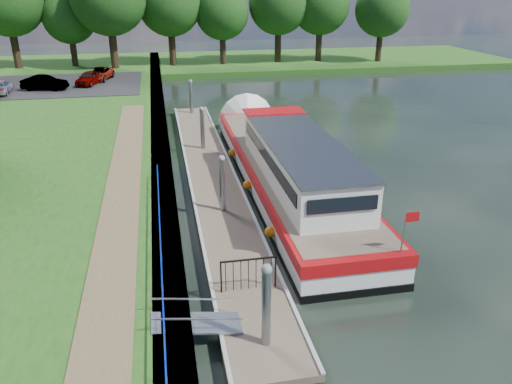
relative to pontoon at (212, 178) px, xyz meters
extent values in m
plane|color=black|center=(0.00, -13.00, -0.18)|extent=(160.00, 160.00, 0.00)
cube|color=#473D2D|center=(-2.55, 2.00, 0.20)|extent=(1.10, 90.00, 0.78)
cube|color=#204C15|center=(12.00, 39.00, 0.12)|extent=(60.00, 18.00, 0.60)
cube|color=brown|center=(-4.40, -5.00, 0.62)|extent=(1.60, 40.00, 0.05)
cube|color=black|center=(-11.00, 25.00, 0.62)|extent=(14.00, 12.00, 0.06)
cube|color=#0C2DBF|center=(-2.75, -10.00, 1.29)|extent=(0.04, 18.00, 0.04)
cube|color=#0C2DBF|center=(-2.75, -10.00, 0.94)|extent=(0.03, 18.00, 0.03)
cylinder|color=#0C2DBF|center=(-2.75, -15.00, 0.95)|extent=(0.04, 0.04, 0.72)
cylinder|color=#0C2DBF|center=(-2.75, -13.00, 0.95)|extent=(0.04, 0.04, 0.72)
cylinder|color=#0C2DBF|center=(-2.75, -11.00, 0.95)|extent=(0.04, 0.04, 0.72)
cylinder|color=#0C2DBF|center=(-2.75, -9.00, 0.95)|extent=(0.04, 0.04, 0.72)
cylinder|color=#0C2DBF|center=(-2.75, -7.00, 0.95)|extent=(0.04, 0.04, 0.72)
cylinder|color=#0C2DBF|center=(-2.75, -5.00, 0.95)|extent=(0.04, 0.04, 0.72)
cylinder|color=#0C2DBF|center=(-2.75, -3.00, 0.95)|extent=(0.04, 0.04, 0.72)
cylinder|color=#0C2DBF|center=(-2.75, -1.00, 0.95)|extent=(0.04, 0.04, 0.72)
cube|color=brown|center=(0.00, 0.00, 0.10)|extent=(2.50, 30.00, 0.24)
cube|color=#9EA0A3|center=(0.00, -12.00, -0.13)|extent=(2.30, 5.00, 0.30)
cube|color=#9EA0A3|center=(0.00, -4.00, -0.13)|extent=(2.30, 5.00, 0.30)
cube|color=#9EA0A3|center=(0.00, 4.00, -0.13)|extent=(2.30, 5.00, 0.30)
cube|color=#9EA0A3|center=(0.00, 12.00, -0.13)|extent=(2.30, 5.00, 0.30)
cube|color=#9EA0A3|center=(1.19, 0.00, 0.25)|extent=(0.12, 30.00, 0.06)
cube|color=#9EA0A3|center=(-1.19, 0.00, 0.25)|extent=(0.12, 30.00, 0.06)
cylinder|color=gray|center=(0.00, -13.50, 0.92)|extent=(0.26, 0.26, 3.40)
sphere|color=gray|center=(0.00, -13.50, 2.62)|extent=(0.30, 0.30, 0.30)
cylinder|color=gray|center=(0.00, -4.50, 0.92)|extent=(0.26, 0.26, 3.40)
sphere|color=gray|center=(0.00, -4.50, 2.62)|extent=(0.30, 0.30, 0.30)
cylinder|color=gray|center=(0.00, 4.50, 0.92)|extent=(0.26, 0.26, 3.40)
sphere|color=gray|center=(0.00, 4.50, 2.62)|extent=(0.30, 0.30, 0.30)
cylinder|color=gray|center=(0.00, 13.50, 0.92)|extent=(0.26, 0.26, 3.40)
sphere|color=gray|center=(0.00, 13.50, 2.62)|extent=(0.30, 0.30, 0.30)
cube|color=#A5A8AD|center=(-1.85, -12.50, 0.42)|extent=(2.58, 1.00, 0.43)
cube|color=#A5A8AD|center=(-1.85, -12.98, 0.92)|extent=(2.58, 0.04, 0.41)
cube|color=#A5A8AD|center=(-1.85, -12.02, 0.92)|extent=(2.58, 0.04, 0.41)
cube|color=black|center=(-0.90, -10.80, 0.80)|extent=(0.05, 0.05, 1.15)
cube|color=black|center=(0.90, -10.80, 0.80)|extent=(0.05, 0.05, 1.15)
cube|color=black|center=(0.00, -10.80, 1.34)|extent=(1.85, 0.05, 0.05)
cube|color=black|center=(-0.75, -10.80, 0.80)|extent=(0.02, 0.02, 1.10)
cube|color=black|center=(-0.50, -10.80, 0.80)|extent=(0.02, 0.02, 1.10)
cube|color=black|center=(-0.25, -10.80, 0.80)|extent=(0.02, 0.02, 1.10)
cube|color=black|center=(0.00, -10.80, 0.80)|extent=(0.02, 0.02, 1.10)
cube|color=black|center=(0.25, -10.80, 0.80)|extent=(0.02, 0.02, 1.10)
cube|color=black|center=(0.50, -10.80, 0.80)|extent=(0.02, 0.02, 1.10)
cube|color=black|center=(0.75, -10.80, 0.80)|extent=(0.02, 0.02, 1.10)
cube|color=black|center=(3.60, -1.44, -0.16)|extent=(4.00, 20.00, 0.55)
cube|color=silver|center=(3.60, -1.44, 0.44)|extent=(3.96, 19.90, 0.65)
cube|color=#A30B0E|center=(3.60, -1.44, 1.00)|extent=(4.04, 20.00, 0.48)
cube|color=brown|center=(3.60, -1.44, 1.24)|extent=(3.68, 19.20, 0.04)
cone|color=silver|center=(3.60, 8.96, 0.37)|extent=(4.00, 1.50, 4.00)
cube|color=silver|center=(3.60, -3.94, 2.12)|extent=(3.00, 11.00, 1.75)
cube|color=gray|center=(3.60, -3.94, 3.04)|extent=(3.10, 11.20, 0.10)
cube|color=black|center=(2.08, -3.94, 2.37)|extent=(0.04, 10.00, 0.55)
cube|color=black|center=(5.12, -3.94, 2.37)|extent=(0.04, 10.00, 0.55)
cube|color=black|center=(3.60, 1.61, 2.37)|extent=(2.60, 0.04, 0.55)
cube|color=black|center=(3.60, -9.49, 2.37)|extent=(2.60, 0.04, 0.55)
cube|color=#A30B0E|center=(3.60, 1.26, 3.12)|extent=(3.20, 1.60, 0.06)
cylinder|color=gray|center=(5.10, -11.14, 1.97)|extent=(0.05, 0.05, 1.50)
cube|color=#A30B0E|center=(5.35, -11.14, 2.52)|extent=(0.50, 0.02, 0.35)
sphere|color=orange|center=(1.48, -7.44, 0.47)|extent=(0.44, 0.44, 0.44)
sphere|color=orange|center=(1.48, -2.44, 0.47)|extent=(0.44, 0.44, 0.44)
sphere|color=orange|center=(1.48, 2.56, 0.47)|extent=(0.44, 0.44, 0.44)
imported|color=#594C47|center=(2.40, -8.71, 2.12)|extent=(0.43, 0.64, 1.72)
cylinder|color=#332316|center=(-17.49, 36.36, 2.52)|extent=(0.83, 0.83, 4.21)
cylinder|color=#332316|center=(-11.50, 36.87, 1.97)|extent=(0.70, 0.70, 3.10)
sphere|color=#133610|center=(-11.50, 36.87, 5.92)|extent=(5.85, 5.85, 5.85)
sphere|color=#133610|center=(-11.67, 37.04, 7.39)|extent=(4.65, 4.65, 4.65)
cylinder|color=#332316|center=(-6.89, 34.36, 2.56)|extent=(0.84, 0.84, 4.29)
cylinder|color=#332316|center=(-0.41, 36.36, 2.33)|extent=(0.79, 0.79, 3.83)
sphere|color=#133610|center=(-0.41, 36.36, 7.23)|extent=(7.24, 7.24, 7.24)
cylinder|color=#332316|center=(5.49, 36.09, 2.05)|extent=(0.72, 0.72, 3.26)
sphere|color=#133610|center=(5.49, 36.09, 6.21)|extent=(6.16, 6.16, 6.16)
cylinder|color=#332316|center=(12.25, 36.38, 2.30)|extent=(0.78, 0.78, 3.77)
sphere|color=#133610|center=(12.25, 36.38, 7.12)|extent=(7.13, 7.13, 7.13)
cylinder|color=#332316|center=(17.42, 36.40, 2.24)|extent=(0.77, 0.77, 3.65)
sphere|color=#133610|center=(17.42, 36.40, 6.90)|extent=(6.89, 6.89, 6.89)
cylinder|color=#332316|center=(24.52, 34.52, 2.12)|extent=(0.74, 0.74, 3.41)
sphere|color=#133610|center=(24.52, 34.52, 6.47)|extent=(6.43, 6.43, 6.43)
imported|color=#999999|center=(-8.64, 24.39, 1.27)|extent=(2.51, 3.93, 1.25)
imported|color=#999999|center=(-12.21, 22.58, 1.29)|extent=(4.09, 2.15, 1.28)
imported|color=#999999|center=(-15.66, 21.69, 1.22)|extent=(1.78, 3.97, 1.13)
imported|color=#999999|center=(-7.94, 26.66, 1.24)|extent=(2.90, 4.55, 1.17)
camera|label=1|loc=(-2.44, -24.44, 9.57)|focal=35.00mm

